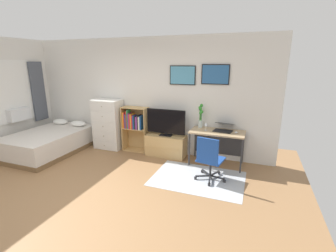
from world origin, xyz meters
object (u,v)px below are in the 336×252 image
Objects in this scene: television at (166,123)px; bamboo_vase at (201,116)px; bed at (49,142)px; tv_stand at (166,145)px; office_chair at (209,158)px; wine_glass at (206,124)px; dresser at (108,124)px; computer_mouse at (236,132)px; laptop at (224,127)px; bookshelf at (134,125)px; desk at (218,137)px.

television is 1.76× the size of bamboo_vase.
television reaches higher than bed.
television is at bearing -90.00° from tv_stand.
bamboo_vase is at bearing 122.36° from office_chair.
office_chair is 0.92m from wine_glass.
dresser reaches higher than computer_mouse.
bed is 4.18m from laptop.
bookshelf reaches higher than office_chair.
dresser is 1.14× the size of bookshelf.
laptop is at bearing 92.75° from office_chair.
laptop is at bearing 20.42° from desk.
bed is 2.15× the size of tv_stand.
office_chair is (2.03, -0.93, -0.20)m from bookshelf.
bed is at bearing -164.04° from tv_stand.
desk is 0.58m from bamboo_vase.
computer_mouse is at bearing 8.81° from bed.
office_chair reaches higher than computer_mouse.
dresser is 11.97× the size of computer_mouse.
wine_glass reaches higher than bed.
desk is at bearing -151.36° from laptop.
desk reaches higher than bed.
computer_mouse is at bearing -3.13° from tv_stand.
television is (0.00, -0.02, 0.56)m from tv_stand.
dresser is 2.74× the size of laptop.
bookshelf is 0.87m from television.
television is 2.03× the size of laptop.
tv_stand is at bearing 0.55° from dresser.
desk is at bearing 168.61° from computer_mouse.
wine_glass is (2.50, -0.09, 0.25)m from dresser.
laptop is at bearing -6.92° from bamboo_vase.
dresser is at bearing 179.73° from television.
television is (0.85, -0.07, 0.15)m from bookshelf.
bed is at bearing -165.92° from bamboo_vase.
bed is at bearing -168.81° from desk.
wine_glass is at bearing -50.87° from bamboo_vase.
bamboo_vase reaches higher than computer_mouse.
tv_stand is 1.08m from bamboo_vase.
bookshelf is 6.08× the size of wine_glass.
bamboo_vase is (-0.79, 0.18, 0.25)m from computer_mouse.
computer_mouse is 0.20× the size of bamboo_vase.
office_chair is 8.27× the size of computer_mouse.
computer_mouse is (0.27, -0.12, -0.05)m from laptop.
bamboo_vase is (3.53, 0.89, 0.74)m from bed.
tv_stand is (2.76, 0.79, -0.01)m from bed.
bed is 1.81× the size of bookshelf.
computer_mouse reaches higher than bed.
wine_glass reaches higher than computer_mouse.
office_chair is at bearing -17.66° from dresser.
laptop is at bearing 1.50° from tv_stand.
dresser is 1.57m from television.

